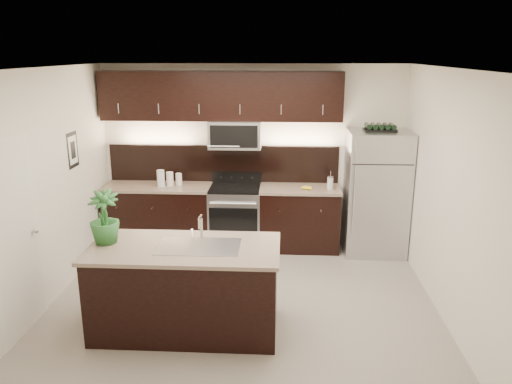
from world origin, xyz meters
The scene contains 12 objects.
ground centered at (0.00, 0.00, 0.00)m, with size 4.50×4.50×0.00m, color gray.
room_walls centered at (-0.11, -0.04, 1.70)m, with size 4.52×4.02×2.71m.
counter_run centered at (-0.46, 1.69, 0.47)m, with size 3.51×0.65×0.94m.
upper_fixtures centered at (-0.43, 1.84, 2.14)m, with size 3.49×0.40×1.66m.
island centered at (-0.54, -0.68, 0.47)m, with size 1.96×0.96×0.94m.
sink_faucet centered at (-0.39, -0.67, 0.96)m, with size 0.84×0.50×0.28m.
refrigerator centered at (1.80, 1.63, 0.90)m, with size 0.86×0.78×1.79m, color #B2B2B7.
wine_rack centered at (1.80, 1.63, 1.84)m, with size 0.44×0.27×0.10m.
plant centered at (-1.38, -0.62, 1.22)m, with size 0.31×0.31×0.56m, color #276229.
canisters centered at (-1.25, 1.68, 1.05)m, with size 0.35×0.21×0.25m.
french_press centered at (1.14, 1.64, 1.04)m, with size 0.09×0.09×0.26m.
bananas centered at (0.77, 1.61, 0.97)m, with size 0.17×0.13×0.05m, color gold.
Camera 1 is at (0.46, -5.40, 2.87)m, focal length 35.00 mm.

